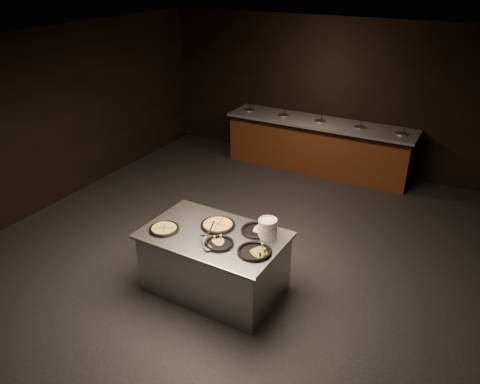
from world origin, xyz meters
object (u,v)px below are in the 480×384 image
Objects in this scene: pan_veggie_whole at (164,229)px; pan_cheese_whole at (218,225)px; serving_counter at (215,263)px; plate_stack at (268,229)px.

pan_veggie_whole is 0.67m from pan_cheese_whole.
pan_cheese_whole reaches higher than serving_counter.
plate_stack is 0.64× the size of pan_veggie_whole.
pan_veggie_whole and pan_cheese_whole have the same top height.
pan_veggie_whole is at bearing -143.28° from pan_cheese_whole.
serving_counter is at bearing -74.75° from pan_cheese_whole.
plate_stack reaches higher than pan_cheese_whole.
plate_stack is 1.28m from pan_veggie_whole.
pan_veggie_whole is at bearing -158.93° from plate_stack.
pan_cheese_whole is (-0.05, 0.18, 0.45)m from serving_counter.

